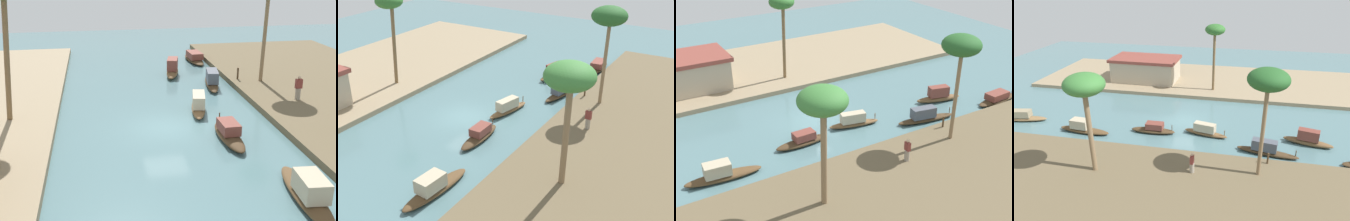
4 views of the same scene
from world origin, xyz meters
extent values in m
plane|color=slate|center=(0.00, 0.00, 0.00)|extent=(69.83, 69.83, 0.00)
ellipsoid|color=#47331E|center=(7.81, -4.82, 0.20)|extent=(5.05, 1.75, 0.40)
cube|color=#4C515B|center=(7.54, -4.77, 0.82)|extent=(2.11, 1.15, 0.84)
cylinder|color=#47331E|center=(9.96, -5.20, 0.61)|extent=(0.07, 0.07, 0.49)
ellipsoid|color=#47331E|center=(15.63, -5.26, 0.18)|extent=(4.61, 1.49, 0.37)
cube|color=brown|center=(15.50, -5.27, 0.65)|extent=(2.15, 1.22, 0.57)
cylinder|color=#47331E|center=(17.63, -5.14, 0.53)|extent=(0.07, 0.07, 0.40)
ellipsoid|color=brown|center=(-8.68, -4.27, 0.22)|extent=(5.07, 1.49, 0.45)
cube|color=tan|center=(-9.03, -4.24, 0.86)|extent=(1.76, 1.13, 0.83)
ellipsoid|color=brown|center=(2.42, -2.49, 0.20)|extent=(4.15, 1.70, 0.39)
cube|color=tan|center=(2.34, -2.47, 0.78)|extent=(2.06, 1.15, 0.76)
cylinder|color=brown|center=(4.17, -2.87, 0.60)|extent=(0.07, 0.07, 0.48)
ellipsoid|color=brown|center=(11.29, -2.43, 0.25)|extent=(4.22, 1.88, 0.51)
cube|color=brown|center=(11.26, -2.42, 0.95)|extent=(1.88, 1.20, 0.89)
ellipsoid|color=#47331E|center=(-2.41, -3.01, 0.23)|extent=(4.13, 1.11, 0.45)
cube|color=brown|center=(-2.24, -3.01, 0.73)|extent=(1.60, 0.94, 0.57)
cylinder|color=#47331E|center=(-0.60, -2.98, 0.67)|extent=(0.07, 0.07, 0.54)
cylinder|color=gray|center=(2.36, -9.15, 0.80)|extent=(0.36, 0.36, 0.77)
cube|color=brown|center=(2.36, -9.15, 1.49)|extent=(0.25, 0.44, 0.61)
sphere|color=tan|center=(2.36, -9.15, 1.90)|extent=(0.21, 0.21, 0.21)
cylinder|color=#4C3823|center=(7.73, -6.84, 0.86)|extent=(0.14, 0.14, 0.89)
cylinder|color=#7F6647|center=(7.02, -8.47, 3.69)|extent=(0.28, 0.42, 6.56)
cylinder|color=brown|center=(1.76, 8.61, 3.85)|extent=(0.30, 0.81, 6.88)
camera|label=1|loc=(-22.66, 3.80, 9.34)|focal=46.03mm
camera|label=2|loc=(-23.44, -17.78, 14.71)|focal=44.87mm
camera|label=3|loc=(-14.91, -29.13, 16.81)|focal=48.65mm
camera|label=4|loc=(5.61, -27.96, 13.52)|focal=33.69mm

